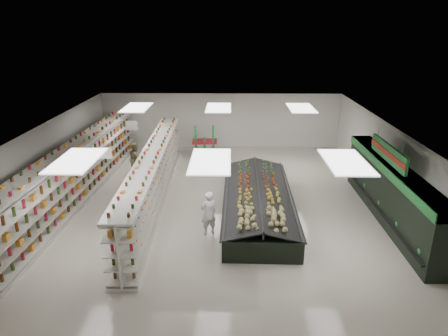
{
  "coord_description": "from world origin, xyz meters",
  "views": [
    {
      "loc": [
        0.6,
        -15.18,
        6.99
      ],
      "look_at": [
        0.33,
        0.33,
        1.38
      ],
      "focal_mm": 32.0,
      "sensor_mm": 36.0,
      "label": 1
    }
  ],
  "objects_px": {
    "gondola_left": "(79,173)",
    "soda_endcap": "(205,143)",
    "produce_island": "(258,200)",
    "shopper_main": "(208,213)",
    "gondola_center": "(154,179)",
    "shopper_background": "(136,158)"
  },
  "relations": [
    {
      "from": "gondola_left",
      "to": "shopper_main",
      "type": "distance_m",
      "value": 6.43
    },
    {
      "from": "gondola_center",
      "to": "shopper_background",
      "type": "height_order",
      "value": "gondola_center"
    },
    {
      "from": "shopper_background",
      "to": "produce_island",
      "type": "bearing_deg",
      "value": -134.53
    },
    {
      "from": "gondola_center",
      "to": "soda_endcap",
      "type": "xyz_separation_m",
      "value": [
        1.72,
        5.85,
        -0.15
      ]
    },
    {
      "from": "shopper_main",
      "to": "gondola_center",
      "type": "bearing_deg",
      "value": -77.75
    },
    {
      "from": "gondola_center",
      "to": "soda_endcap",
      "type": "bearing_deg",
      "value": 72.01
    },
    {
      "from": "gondola_left",
      "to": "produce_island",
      "type": "relative_size",
      "value": 1.82
    },
    {
      "from": "gondola_center",
      "to": "shopper_background",
      "type": "bearing_deg",
      "value": 113.55
    },
    {
      "from": "gondola_center",
      "to": "shopper_main",
      "type": "relative_size",
      "value": 7.66
    },
    {
      "from": "gondola_left",
      "to": "soda_endcap",
      "type": "relative_size",
      "value": 7.91
    },
    {
      "from": "gondola_left",
      "to": "shopper_background",
      "type": "height_order",
      "value": "gondola_left"
    },
    {
      "from": "gondola_center",
      "to": "gondola_left",
      "type": "bearing_deg",
      "value": 172.47
    },
    {
      "from": "shopper_background",
      "to": "gondola_center",
      "type": "bearing_deg",
      "value": -163.55
    },
    {
      "from": "gondola_center",
      "to": "soda_endcap",
      "type": "height_order",
      "value": "gondola_center"
    },
    {
      "from": "gondola_left",
      "to": "gondola_center",
      "type": "height_order",
      "value": "gondola_left"
    },
    {
      "from": "shopper_background",
      "to": "shopper_main",
      "type": "bearing_deg",
      "value": -155.53
    },
    {
      "from": "gondola_center",
      "to": "shopper_background",
      "type": "distance_m",
      "value": 3.48
    },
    {
      "from": "gondola_center",
      "to": "shopper_main",
      "type": "bearing_deg",
      "value": -50.81
    },
    {
      "from": "soda_endcap",
      "to": "shopper_background",
      "type": "relative_size",
      "value": 1.06
    },
    {
      "from": "gondola_left",
      "to": "produce_island",
      "type": "bearing_deg",
      "value": -7.55
    },
    {
      "from": "gondola_left",
      "to": "shopper_main",
      "type": "bearing_deg",
      "value": -26.49
    },
    {
      "from": "produce_island",
      "to": "shopper_main",
      "type": "distance_m",
      "value": 2.59
    }
  ]
}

